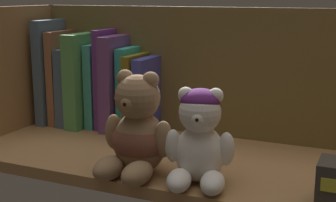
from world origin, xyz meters
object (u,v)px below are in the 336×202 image
book_5 (108,79)px  book_8 (141,92)px  book_7 (131,89)px  book_0 (56,71)px  book_1 (65,77)px  book_2 (75,85)px  book_3 (87,79)px  book_6 (119,82)px  teddy_bear_larger (138,134)px  teddy_bear_smaller (199,139)px  book_4 (99,85)px  book_9 (151,95)px

book_5 → book_8: 8.18cm
book_7 → book_0: bearing=180.0°
book_1 → book_5: size_ratio=0.97×
book_2 → book_7: bearing=0.0°
book_3 → book_8: (13.02, 0.00, -1.87)cm
book_6 → teddy_bear_larger: book_6 is taller
book_7 → book_5: bearing=180.0°
book_7 → teddy_bear_smaller: (23.63, -22.15, -1.74)cm
book_2 → teddy_bear_smaller: 43.57cm
book_6 → teddy_bear_larger: bearing=-54.1°
book_7 → book_2: bearing=180.0°
book_4 → teddy_bear_smaller: size_ratio=1.21×
book_1 → teddy_bear_smaller: book_1 is taller
book_5 → book_9: book_5 is taller
book_1 → teddy_bear_smaller: size_ratio=1.38×
book_3 → teddy_bear_smaller: book_3 is taller
book_0 → book_4: bearing=0.0°
book_5 → book_8: bearing=0.0°
book_2 → book_6: book_6 is taller
book_3 → book_7: size_ratio=1.15×
book_2 → book_7: size_ratio=0.96×
teddy_bear_smaller → book_7: bearing=136.8°
book_0 → teddy_bear_larger: 39.50cm
book_4 → book_2: bearing=180.0°
book_0 → book_4: (11.04, 0.00, -2.45)cm
book_1 → teddy_bear_larger: book_1 is taller
book_8 → teddy_bear_larger: teddy_bear_larger is taller
book_6 → book_3: bearing=180.0°
book_1 → book_3: book_1 is taller
teddy_bear_larger → book_3: bearing=137.1°
book_5 → book_1: bearing=180.0°
book_4 → book_8: 10.10cm
teddy_bear_smaller → book_5: bearing=142.8°
teddy_bear_smaller → book_4: bearing=144.8°
book_1 → book_5: (10.85, 0.00, 0.30)cm
book_1 → book_2: size_ratio=1.22×
book_6 → book_1: bearing=180.0°
teddy_bear_smaller → book_0: bearing=152.4°
book_0 → teddy_bear_larger: book_0 is taller
book_4 → book_6: bearing=0.0°
book_0 → teddy_bear_smaller: 48.06cm
book_1 → book_9: bearing=0.0°
book_0 → book_9: size_ratio=1.44×
book_8 → teddy_bear_larger: bearing=-63.7°
book_1 → book_3: (5.66, 0.00, -0.16)cm
book_0 → book_9: bearing=0.0°
book_6 → book_7: size_ratio=1.14×
teddy_bear_larger → book_6: bearing=125.9°
book_5 → teddy_bear_smaller: 36.78cm
book_2 → book_6: (11.00, 0.00, 1.54)cm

